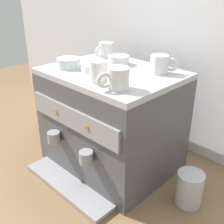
# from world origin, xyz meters

# --- Properties ---
(ground_plane) EXTENTS (4.00, 4.00, 0.00)m
(ground_plane) POSITION_xyz_m (0.00, 0.00, 0.00)
(ground_plane) COLOR brown
(tiled_backsplash_wall) EXTENTS (2.80, 0.03, 0.97)m
(tiled_backsplash_wall) POSITION_xyz_m (0.00, 0.38, 0.48)
(tiled_backsplash_wall) COLOR silver
(tiled_backsplash_wall) RESTS_ON ground_plane
(espresso_machine) EXTENTS (0.58, 0.56, 0.48)m
(espresso_machine) POSITION_xyz_m (0.00, -0.00, 0.24)
(espresso_machine) COLOR #4C4C51
(espresso_machine) RESTS_ON ground_plane
(ceramic_cup_0) EXTENTS (0.08, 0.12, 0.08)m
(ceramic_cup_0) POSITION_xyz_m (0.17, -0.15, 0.52)
(ceramic_cup_0) COLOR white
(ceramic_cup_0) RESTS_ON espresso_machine
(ceramic_cup_1) EXTENTS (0.09, 0.10, 0.08)m
(ceramic_cup_1) POSITION_xyz_m (0.07, -0.14, 0.52)
(ceramic_cup_1) COLOR white
(ceramic_cup_1) RESTS_ON espresso_machine
(ceramic_cup_2) EXTENTS (0.07, 0.11, 0.08)m
(ceramic_cup_2) POSITION_xyz_m (-0.18, 0.14, 0.52)
(ceramic_cup_2) COLOR white
(ceramic_cup_2) RESTS_ON espresso_machine
(ceramic_cup_3) EXTENTS (0.10, 0.09, 0.08)m
(ceramic_cup_3) POSITION_xyz_m (0.17, 0.11, 0.52)
(ceramic_cup_3) COLOR white
(ceramic_cup_3) RESTS_ON espresso_machine
(ceramic_bowl_0) EXTENTS (0.10, 0.10, 0.04)m
(ceramic_bowl_0) POSITION_xyz_m (-0.05, 0.09, 0.50)
(ceramic_bowl_0) COLOR silver
(ceramic_bowl_0) RESTS_ON espresso_machine
(ceramic_bowl_1) EXTENTS (0.12, 0.12, 0.04)m
(ceramic_bowl_1) POSITION_xyz_m (-0.04, -0.07, 0.49)
(ceramic_bowl_1) COLOR silver
(ceramic_bowl_1) RESTS_ON espresso_machine
(ceramic_bowl_2) EXTENTS (0.10, 0.10, 0.04)m
(ceramic_bowl_2) POSITION_xyz_m (-0.17, -0.10, 0.50)
(ceramic_bowl_2) COLOR silver
(ceramic_bowl_2) RESTS_ON espresso_machine
(coffee_grinder) EXTENTS (0.14, 0.14, 0.41)m
(coffee_grinder) POSITION_xyz_m (-0.49, 0.00, 0.21)
(coffee_grinder) COLOR #333338
(coffee_grinder) RESTS_ON ground_plane
(milk_pitcher) EXTENTS (0.11, 0.11, 0.14)m
(milk_pitcher) POSITION_xyz_m (0.42, 0.02, 0.07)
(milk_pitcher) COLOR #B7B7BC
(milk_pitcher) RESTS_ON ground_plane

